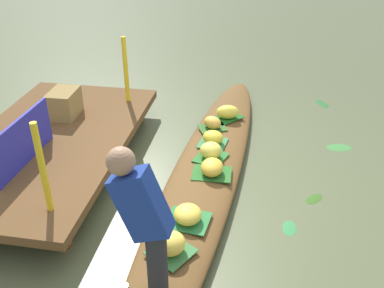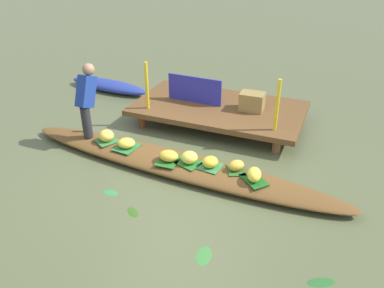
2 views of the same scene
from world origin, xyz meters
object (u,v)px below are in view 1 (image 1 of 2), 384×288
Objects in this scene: vendor_person at (143,215)px; produce_crate at (64,103)px; banana_bunch_0 at (212,167)px; banana_bunch_4 at (213,137)px; market_banner at (23,141)px; banana_bunch_6 at (211,150)px; banana_bunch_5 at (227,112)px; banana_bunch_2 at (188,214)px; banana_bunch_1 at (213,123)px; vendor_boat at (205,177)px; banana_bunch_3 at (171,243)px.

produce_crate is at bearing 35.64° from vendor_person.
banana_bunch_0 is 0.66m from banana_bunch_4.
market_banner is (-1.01, 1.87, 0.33)m from banana_bunch_4.
banana_bunch_6 is 0.23× the size of market_banner.
banana_bunch_4 is 0.33m from banana_bunch_6.
produce_crate is (0.45, 1.95, 0.23)m from banana_bunch_6.
market_banner is at bearing -177.18° from produce_crate.
banana_bunch_5 is at bearing -74.11° from produce_crate.
banana_bunch_2 is at bearing 176.88° from banana_bunch_6.
vendor_person is at bearing 174.59° from banana_bunch_4.
banana_bunch_1 is at bearing 152.41° from banana_bunch_5.
market_banner reaches higher than produce_crate.
banana_bunch_2 is (-0.88, 0.03, 0.17)m from vendor_boat.
banana_bunch_1 is at bearing 0.42° from banana_bunch_2.
vendor_boat is 18.56× the size of banana_bunch_5.
banana_bunch_2 is at bearing 176.10° from banana_bunch_5.
banana_bunch_1 is 0.72m from banana_bunch_6.
banana_bunch_3 reaches higher than banana_bunch_6.
vendor_person reaches higher than banana_bunch_6.
banana_bunch_3 is 1.02× the size of banana_bunch_6.
banana_bunch_2 is at bearing -9.21° from banana_bunch_3.
produce_crate is (0.71, 1.91, 0.42)m from vendor_boat.
banana_bunch_3 is 2.60m from banana_bunch_5.
vendor_person is (-2.66, 0.16, 0.62)m from banana_bunch_1.
vendor_person is (-0.80, 0.17, 0.62)m from banana_bunch_2.
banana_bunch_0 is 2.16m from produce_crate.
banana_bunch_4 is (1.89, -0.11, -0.02)m from banana_bunch_3.
market_banner is (-1.40, 1.81, 0.34)m from banana_bunch_1.
vendor_person is at bearing -125.29° from market_banner.
banana_bunch_5 is (2.59, -0.22, -0.00)m from banana_bunch_3.
market_banner reaches higher than banana_bunch_2.
banana_bunch_5 reaches higher than vendor_boat.
banana_bunch_3 is at bearing 175.22° from banana_bunch_5.
banana_bunch_0 is at bearing -173.41° from banana_bunch_4.
banana_bunch_6 is (1.56, -0.13, -0.00)m from banana_bunch_3.
market_banner reaches higher than banana_bunch_4.
banana_bunch_2 is 0.43m from banana_bunch_3.
banana_bunch_2 is 1.47m from banana_bunch_4.
vendor_boat is 21.80× the size of banana_bunch_6.
banana_bunch_2 is 0.23× the size of vendor_person.
vendor_boat is 21.41× the size of banana_bunch_3.
produce_crate is at bearing 73.67° from vendor_boat.
banana_bunch_1 is 0.82× the size of banana_bunch_5.
banana_bunch_0 is 1.02× the size of banana_bunch_5.
banana_bunch_3 is (-1.24, 0.19, 0.01)m from banana_bunch_0.
banana_bunch_3 is at bearing 171.42° from banana_bunch_0.
banana_bunch_1 is 0.86× the size of banana_bunch_2.
banana_bunch_3 is 1.57m from banana_bunch_6.
vendor_boat is at bearing -4.37° from banana_bunch_3.
banana_bunch_4 is (-0.39, -0.06, 0.00)m from banana_bunch_1.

